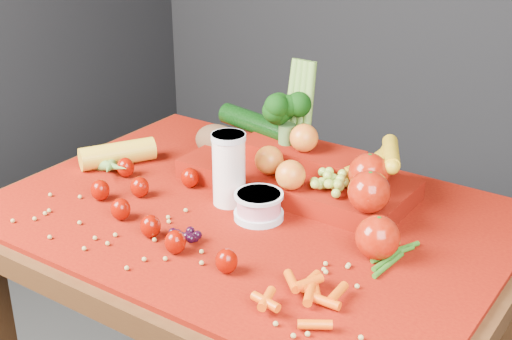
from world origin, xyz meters
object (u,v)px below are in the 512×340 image
Objects in this scene: yogurt_bowl at (259,205)px; produce_mound at (309,167)px; milk_glass at (229,167)px; table at (251,255)px.

yogurt_bowl is 0.17m from produce_mound.
yogurt_bowl is (0.09, -0.02, -0.06)m from milk_glass.
produce_mound reaches higher than table.
milk_glass is 1.54× the size of yogurt_bowl.
yogurt_bowl is at bearing -13.56° from milk_glass.
table is 6.90× the size of milk_glass.
produce_mound is at bearing 82.78° from yogurt_bowl.
table is at bearing 153.55° from yogurt_bowl.
milk_glass is 0.26× the size of produce_mound.
produce_mound is (0.05, 0.15, 0.17)m from table.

